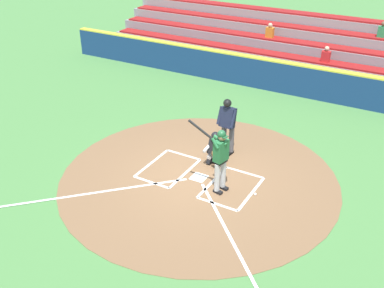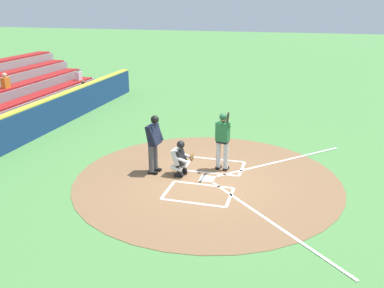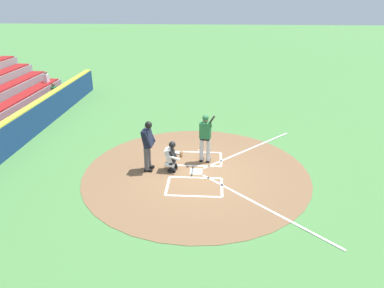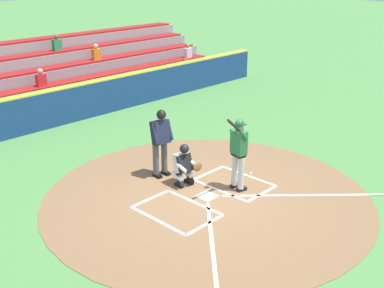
% 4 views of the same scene
% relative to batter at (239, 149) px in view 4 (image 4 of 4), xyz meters
% --- Properties ---
extents(ground_plane, '(120.00, 120.00, 0.00)m').
position_rel_batter_xyz_m(ground_plane, '(0.81, -0.30, -1.10)').
color(ground_plane, '#4C8442').
extents(dirt_circle, '(8.00, 8.00, 0.01)m').
position_rel_batter_xyz_m(dirt_circle, '(0.81, -0.30, -1.09)').
color(dirt_circle, brown).
rests_on(dirt_circle, ground).
extents(home_plate_and_chalk, '(7.93, 4.91, 0.01)m').
position_rel_batter_xyz_m(home_plate_and_chalk, '(0.81, 0.58, -1.08)').
color(home_plate_and_chalk, white).
rests_on(home_plate_and_chalk, dirt_circle).
extents(batter, '(1.04, 0.56, 2.13)m').
position_rel_batter_xyz_m(batter, '(0.00, 0.00, 0.00)').
color(batter, '#BCBCBC').
rests_on(batter, ground).
extents(catcher, '(0.59, 0.65, 1.13)m').
position_rel_batter_xyz_m(catcher, '(0.72, -1.16, -0.51)').
color(catcher, black).
rests_on(catcher, ground).
extents(plate_umpire, '(0.61, 0.45, 1.86)m').
position_rel_batter_xyz_m(plate_umpire, '(0.75, -2.00, -0.02)').
color(plate_umpire, '#4C4C51').
rests_on(plate_umpire, ground).
extents(baseball, '(0.07, 0.07, 0.07)m').
position_rel_batter_xyz_m(baseball, '(-0.95, -0.30, -1.06)').
color(baseball, white).
rests_on(baseball, ground).
extents(backstop_wall, '(22.00, 0.36, 1.31)m').
position_rel_batter_xyz_m(backstop_wall, '(0.81, -7.80, -0.45)').
color(backstop_wall, navy).
rests_on(backstop_wall, ground).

